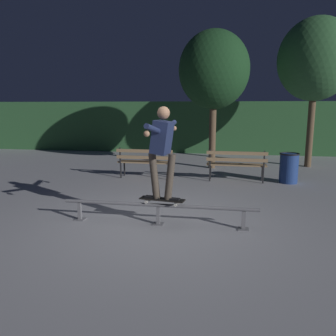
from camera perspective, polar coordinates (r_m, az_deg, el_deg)
ground_plane at (r=5.86m, az=-1.70°, el=-9.62°), size 90.00×90.00×0.00m
hedge_backdrop at (r=15.07m, az=5.55°, el=6.99°), size 24.00×1.20×2.23m
grind_rail at (r=5.78m, az=-1.69°, el=-6.96°), size 3.40×0.18×0.37m
skateboard at (r=5.72m, az=-1.01°, el=-5.42°), size 0.80×0.32×0.09m
skateboarder at (r=5.53m, az=-1.01°, el=3.94°), size 0.63×1.39×1.56m
park_bench_leftmost at (r=9.42m, az=-3.89°, el=1.42°), size 1.61×0.44×0.88m
park_bench_left_center at (r=9.16m, az=11.64°, el=0.97°), size 1.61×0.44×0.88m
tree_behind_benches at (r=11.09m, az=7.87°, el=16.21°), size 2.24×2.24×4.39m
tree_far_right at (r=12.23m, az=23.94°, el=16.54°), size 2.40×2.40×4.83m
trash_can at (r=9.45m, az=19.97°, el=0.08°), size 0.52×0.52×0.80m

